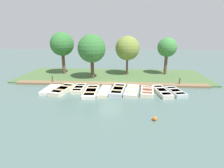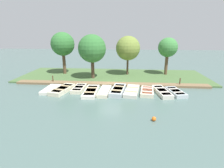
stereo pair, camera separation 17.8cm
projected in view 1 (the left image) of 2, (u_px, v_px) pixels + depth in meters
ground_plane at (110, 88)px, 18.56m from camera, size 80.00×80.00×0.00m
shore_bank at (113, 76)px, 23.31m from camera, size 8.00×24.00×0.16m
dock_walkway at (110, 84)px, 19.59m from camera, size 1.07×21.51×0.24m
rowboat_0 at (51, 89)px, 17.62m from camera, size 2.77×1.26×0.33m
rowboat_1 at (62, 90)px, 17.42m from camera, size 3.39×1.90×0.43m
rowboat_2 at (79, 88)px, 17.88m from camera, size 2.65×1.08×0.37m
rowboat_3 at (91, 91)px, 17.02m from camera, size 3.50×1.30×0.35m
rowboat_4 at (105, 91)px, 17.07m from camera, size 3.16×1.12×0.37m
rowboat_5 at (118, 90)px, 17.26m from camera, size 3.50×1.61×0.44m
rowboat_6 at (132, 91)px, 17.20m from camera, size 3.55×1.73×0.35m
rowboat_7 at (147, 91)px, 17.02m from camera, size 2.84×1.54×0.38m
rowboat_8 at (162, 91)px, 16.97m from camera, size 3.45×1.56×0.39m
rowboat_9 at (175, 92)px, 16.88m from camera, size 2.80×1.66×0.37m
mooring_post_near at (52, 79)px, 20.05m from camera, size 0.13×0.13×0.95m
mooring_post_far at (179, 82)px, 19.11m from camera, size 0.13×0.13×0.95m
buoy at (155, 119)px, 11.80m from camera, size 0.31×0.31×0.31m
park_tree_far_left at (62, 44)px, 23.05m from camera, size 3.09×3.09×5.71m
park_tree_left at (92, 49)px, 20.86m from camera, size 3.35×3.35×5.48m
park_tree_center at (127, 48)px, 22.72m from camera, size 3.15×3.15×5.24m
park_tree_right at (167, 48)px, 22.81m from camera, size 2.51×2.51×5.03m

